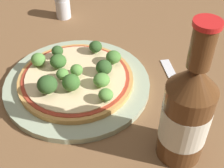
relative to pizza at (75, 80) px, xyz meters
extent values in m
plane|color=brown|center=(-0.01, 0.00, -0.02)|extent=(3.00, 3.00, 0.00)
cylinder|color=#A3B293|center=(0.00, 0.00, -0.01)|extent=(0.27, 0.27, 0.01)
cylinder|color=tan|center=(0.00, 0.00, 0.00)|extent=(0.21, 0.21, 0.01)
cylinder|color=#A83823|center=(0.00, 0.00, 0.00)|extent=(0.20, 0.20, 0.00)
cylinder|color=beige|center=(0.00, 0.00, 0.00)|extent=(0.19, 0.19, 0.00)
cylinder|color=#6B8E51|center=(-0.04, 0.05, 0.01)|extent=(0.01, 0.01, 0.01)
ellipsoid|color=#2D5123|center=(-0.04, 0.05, 0.02)|extent=(0.02, 0.02, 0.02)
cylinder|color=#6B8E51|center=(-0.03, 0.02, 0.01)|extent=(0.01, 0.01, 0.01)
ellipsoid|color=#386628|center=(-0.03, 0.02, 0.02)|extent=(0.03, 0.03, 0.02)
cylinder|color=#6B8E51|center=(0.06, -0.06, 0.01)|extent=(0.01, 0.01, 0.01)
ellipsoid|color=#568E3D|center=(0.06, -0.06, 0.02)|extent=(0.02, 0.02, 0.02)
cylinder|color=#6B8E51|center=(0.00, -0.03, 0.01)|extent=(0.01, 0.01, 0.01)
ellipsoid|color=#386628|center=(0.00, -0.03, 0.02)|extent=(0.03, 0.03, 0.03)
cylinder|color=#6B8E51|center=(0.07, 0.04, 0.01)|extent=(0.01, 0.01, 0.01)
ellipsoid|color=#477A33|center=(0.07, 0.04, 0.02)|extent=(0.03, 0.03, 0.02)
cylinder|color=#6B8E51|center=(-0.04, -0.05, 0.01)|extent=(0.01, 0.01, 0.01)
ellipsoid|color=#2D5123|center=(-0.04, -0.05, 0.03)|extent=(0.03, 0.03, 0.03)
cylinder|color=#6B8E51|center=(-0.02, -0.01, 0.01)|extent=(0.01, 0.01, 0.01)
ellipsoid|color=#568E3D|center=(-0.02, -0.01, 0.02)|extent=(0.02, 0.02, 0.02)
cylinder|color=#6B8E51|center=(0.03, 0.08, 0.01)|extent=(0.01, 0.01, 0.01)
ellipsoid|color=#2D5123|center=(0.03, 0.08, 0.02)|extent=(0.03, 0.03, 0.02)
cylinder|color=#6B8E51|center=(0.05, -0.02, 0.01)|extent=(0.01, 0.01, 0.01)
ellipsoid|color=#568E3D|center=(0.05, -0.02, 0.02)|extent=(0.03, 0.03, 0.02)
cylinder|color=#6B8E51|center=(0.00, 0.00, 0.01)|extent=(0.01, 0.01, 0.01)
ellipsoid|color=#568E3D|center=(0.00, 0.00, 0.02)|extent=(0.02, 0.02, 0.02)
cylinder|color=#6B8E51|center=(-0.07, 0.03, 0.01)|extent=(0.01, 0.01, 0.01)
ellipsoid|color=#568E3D|center=(-0.07, 0.03, 0.02)|extent=(0.03, 0.03, 0.02)
cylinder|color=#6B8E51|center=(0.05, 0.01, 0.01)|extent=(0.01, 0.01, 0.01)
ellipsoid|color=#2D5123|center=(0.05, 0.01, 0.02)|extent=(0.03, 0.03, 0.03)
cylinder|color=#563319|center=(0.18, -0.13, 0.05)|extent=(0.07, 0.07, 0.13)
cylinder|color=beige|center=(0.18, -0.13, 0.05)|extent=(0.07, 0.07, 0.06)
cone|color=#563319|center=(0.18, -0.13, 0.13)|extent=(0.07, 0.07, 0.04)
cylinder|color=#563319|center=(0.18, -0.13, 0.18)|extent=(0.03, 0.03, 0.06)
cylinder|color=red|center=(0.18, -0.13, 0.21)|extent=(0.03, 0.03, 0.01)
cylinder|color=silver|center=(-0.07, 0.26, 0.00)|extent=(0.04, 0.04, 0.05)
cube|color=silver|center=(0.19, 0.00, -0.02)|extent=(0.06, 0.18, 0.00)
camera|label=1|loc=(0.10, -0.43, 0.38)|focal=50.00mm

